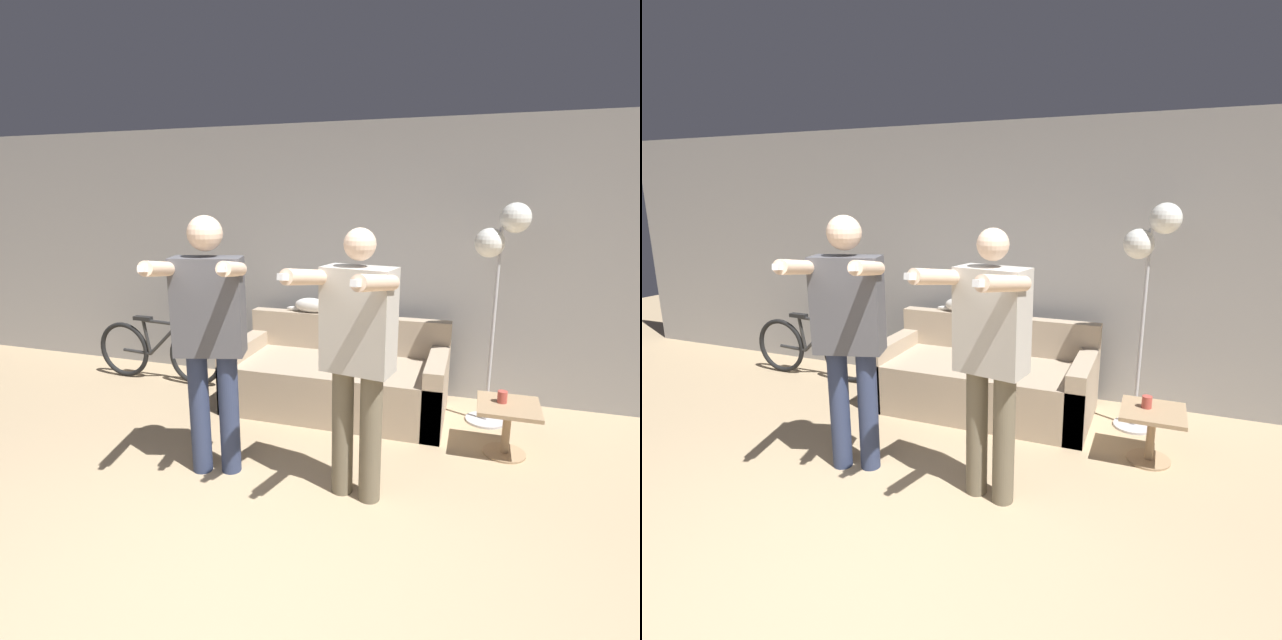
% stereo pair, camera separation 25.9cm
% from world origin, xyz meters
% --- Properties ---
extents(ground_plane, '(16.00, 16.00, 0.00)m').
position_xyz_m(ground_plane, '(0.00, 0.00, 0.00)').
color(ground_plane, tan).
extents(wall_back, '(10.00, 0.05, 2.60)m').
position_xyz_m(wall_back, '(0.00, 3.10, 1.30)').
color(wall_back, gray).
rests_on(wall_back, ground_plane).
extents(couch, '(1.95, 0.92, 0.81)m').
position_xyz_m(couch, '(-0.08, 2.48, 0.27)').
color(couch, tan).
rests_on(couch, ground_plane).
extents(person_left, '(0.65, 0.77, 1.80)m').
position_xyz_m(person_left, '(-0.60, 1.14, 1.05)').
color(person_left, '#2D3856').
rests_on(person_left, ground_plane).
extents(person_right, '(0.58, 0.73, 1.74)m').
position_xyz_m(person_right, '(0.41, 1.14, 1.01)').
color(person_right, '#6B604C').
rests_on(person_right, ground_plane).
extents(cat, '(0.45, 0.14, 0.18)m').
position_xyz_m(cat, '(-0.44, 2.83, 0.89)').
color(cat, silver).
rests_on(cat, couch).
extents(floor_lamp, '(0.42, 0.34, 1.87)m').
position_xyz_m(floor_lamp, '(1.25, 2.58, 1.49)').
color(floor_lamp, '#B2B2B7').
rests_on(floor_lamp, ground_plane).
extents(side_table, '(0.45, 0.45, 0.41)m').
position_xyz_m(side_table, '(1.38, 2.02, 0.29)').
color(side_table, '#A38460').
rests_on(side_table, ground_plane).
extents(cup, '(0.07, 0.07, 0.09)m').
position_xyz_m(cup, '(1.33, 2.05, 0.45)').
color(cup, '#B7473D').
rests_on(cup, side_table).
extents(bicycle, '(1.49, 0.07, 0.69)m').
position_xyz_m(bicycle, '(-2.07, 2.59, 0.32)').
color(bicycle, black).
rests_on(bicycle, ground_plane).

